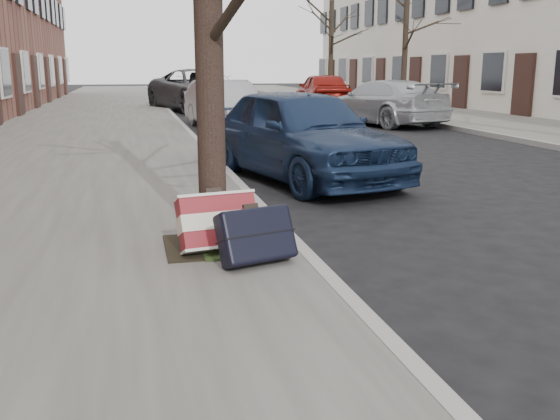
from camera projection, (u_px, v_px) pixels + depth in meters
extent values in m
plane|color=black|center=(489.00, 286.00, 4.88)|extent=(120.00, 120.00, 0.00)
cube|color=slate|center=(94.00, 123.00, 18.24)|extent=(5.00, 70.00, 0.12)
cube|color=gray|center=(451.00, 116.00, 20.85)|extent=(4.00, 70.00, 0.12)
cube|color=black|center=(214.00, 245.00, 5.53)|extent=(0.85, 0.85, 0.02)
cube|color=maroon|center=(218.00, 222.00, 5.33)|extent=(0.72, 0.47, 0.51)
cube|color=black|center=(256.00, 235.00, 4.98)|extent=(0.69, 0.52, 0.48)
imported|color=#172746|center=(301.00, 133.00, 9.32)|extent=(2.62, 4.39, 1.40)
imported|color=#9A9BA1|center=(225.00, 105.00, 17.09)|extent=(1.96, 4.17, 1.32)
imported|color=#38393D|center=(201.00, 90.00, 23.92)|extent=(4.12, 6.26, 1.60)
imported|color=#A7ABB0|center=(382.00, 102.00, 18.24)|extent=(2.98, 4.83, 1.31)
imported|color=maroon|center=(322.00, 91.00, 25.12)|extent=(2.11, 4.42, 1.46)
cylinder|color=black|center=(406.00, 34.00, 22.53)|extent=(0.20, 0.20, 5.42)
cylinder|color=black|center=(331.00, 50.00, 30.84)|extent=(0.24, 0.24, 4.72)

